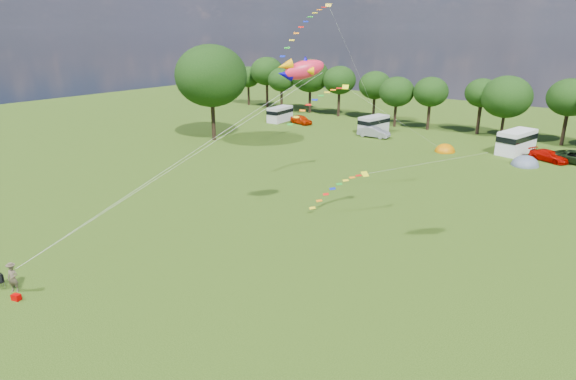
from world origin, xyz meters
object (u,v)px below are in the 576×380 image
Objects in this scene: kite_flyer at (13,278)px; campervan_c at (517,141)px; big_tree at (211,76)px; tent_greyblue at (525,165)px; campervan_a at (280,114)px; fish_kite at (301,70)px; car_a at (301,120)px; campervan_b at (374,124)px; car_b at (374,132)px; car_c at (549,156)px; tent_orange at (445,151)px.

campervan_c is at bearing 40.24° from kite_flyer.
big_tree is 41.84m from tent_greyblue.
big_tree reaches higher than campervan_a.
kite_flyer is 0.52× the size of fish_kite.
kite_flyer reaches higher than car_a.
car_a is 0.69× the size of campervan_c.
big_tree is at bearing 128.94° from campervan_c.
campervan_b reaches higher than car_a.
campervan_a is 37.78m from campervan_c.
campervan_b is at bearing -69.97° from car_a.
campervan_b reaches higher than car_b.
kite_flyer is (21.78, -36.50, -8.13)m from big_tree.
car_c is 0.82× the size of campervan_b.
car_b is 11.71m from tent_orange.
fish_kite is at bearing -172.89° from car_c.
campervan_a is (-4.22, -0.51, 0.61)m from car_a.
tent_greyblue is 52.96m from kite_flyer.
car_a is 33.55m from campervan_c.
tent_greyblue is 1.01× the size of fish_kite.
tent_orange is at bearing 38.78° from fish_kite.
car_a is 37.75m from car_c.
fish_kite is (30.67, -19.45, 3.65)m from big_tree.
car_a reaches higher than tent_greyblue.
car_c is (40.17, 17.52, -8.35)m from big_tree.
fish_kite is at bearing -86.48° from tent_orange.
tent_greyblue is 1.92× the size of kite_flyer.
campervan_c reaches higher than car_a.
campervan_b reaches higher than tent_orange.
fish_kite is at bearing -150.79° from campervan_b.
tent_greyblue is at bearing -82.00° from car_a.
car_b is 18.87m from campervan_a.
campervan_c is at bearing 90.32° from car_c.
car_a is at bearing 77.47° from car_b.
big_tree is 19.46m from car_a.
car_c is 4.18m from tent_greyblue.
campervan_b is 42.76m from fish_kite.
car_c is at bearing -76.05° from car_a.
campervan_a reaches higher than car_c.
fish_kite is at bearing -128.72° from car_a.
campervan_c is at bearing -81.68° from campervan_b.
kite_flyer is (4.74, -52.46, 0.11)m from car_b.
car_a is at bearing 103.62° from campervan_b.
tent_orange is at bearing -105.24° from car_b.
tent_orange is at bearing -101.79° from campervan_b.
tent_orange is 36.04m from fish_kite.
tent_greyblue is at bearing 22.01° from fish_kite.
campervan_c is at bearing 33.93° from tent_orange.
car_b is at bearing -99.49° from campervan_a.
fish_kite is at bearing -144.80° from campervan_a.
tent_orange is at bearing -83.15° from car_a.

